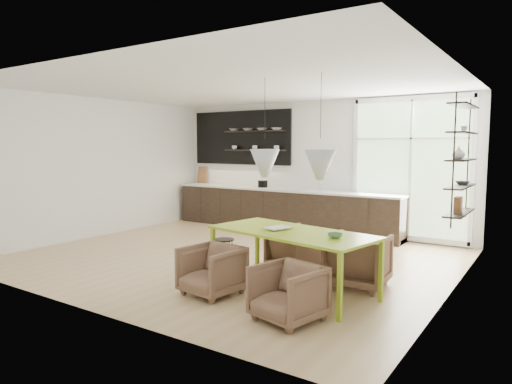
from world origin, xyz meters
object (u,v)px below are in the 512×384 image
at_px(armchair_back_right, 358,260).
at_px(armchair_front_left, 212,270).
at_px(armchair_back_left, 298,249).
at_px(wire_stool, 224,248).
at_px(armchair_front_right, 288,293).
at_px(dining_table, 292,235).

xyz_separation_m(armchair_back_right, armchair_front_left, (-1.44, -1.37, -0.04)).
relative_size(armchair_back_left, armchair_front_left, 1.09).
relative_size(armchair_front_left, wire_stool, 1.63).
distance_m(armchair_back_right, armchair_front_right, 1.61).
xyz_separation_m(dining_table, armchair_back_left, (-0.39, 0.90, -0.41)).
xyz_separation_m(armchair_back_left, armchair_front_left, (-0.40, -1.58, -0.03)).
distance_m(dining_table, wire_stool, 1.69).
height_order(armchair_back_right, wire_stool, armchair_back_right).
xyz_separation_m(armchair_front_left, wire_stool, (-0.74, 1.23, -0.04)).
bearing_deg(armchair_back_left, armchair_front_right, 134.97).
height_order(dining_table, armchair_back_left, dining_table).
bearing_deg(wire_stool, dining_table, -19.52).
distance_m(armchair_back_left, wire_stool, 1.20).
height_order(armchair_back_left, wire_stool, armchair_back_left).
xyz_separation_m(armchair_front_left, armchair_front_right, (1.25, -0.23, -0.01)).
relative_size(armchair_back_left, armchair_back_right, 0.96).
bearing_deg(armchair_back_right, armchair_back_left, -15.19).
relative_size(armchair_front_left, armchair_front_right, 1.02).
bearing_deg(armchair_back_right, armchair_front_right, 79.86).
xyz_separation_m(armchair_back_left, armchair_front_right, (0.86, -1.81, -0.03)).
relative_size(armchair_back_left, wire_stool, 1.77).
bearing_deg(wire_stool, armchair_front_right, -36.09).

